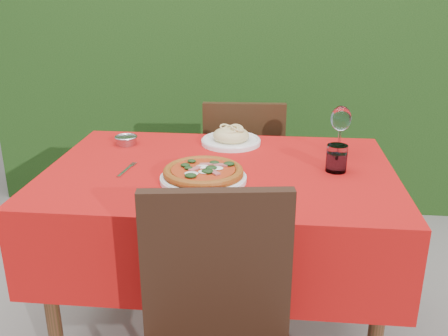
# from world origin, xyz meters

# --- Properties ---
(ground) EXTENTS (60.00, 60.00, 0.00)m
(ground) POSITION_xyz_m (0.00, 0.00, 0.00)
(ground) COLOR #645F5B
(ground) RESTS_ON ground
(hedge) EXTENTS (3.20, 0.55, 1.78)m
(hedge) POSITION_xyz_m (0.00, 1.55, 0.92)
(hedge) COLOR black
(hedge) RESTS_ON ground
(dining_table) EXTENTS (1.26, 0.86, 0.75)m
(dining_table) POSITION_xyz_m (0.00, 0.00, 0.60)
(dining_table) COLOR #4D2918
(dining_table) RESTS_ON ground
(chair_far) EXTENTS (0.41, 0.41, 0.86)m
(chair_far) POSITION_xyz_m (0.05, 0.66, 0.49)
(chair_far) COLOR black
(chair_far) RESTS_ON ground
(pizza_plate) EXTENTS (0.32, 0.32, 0.06)m
(pizza_plate) POSITION_xyz_m (-0.04, -0.13, 0.77)
(pizza_plate) COLOR white
(pizza_plate) RESTS_ON dining_table
(pasta_plate) EXTENTS (0.25, 0.25, 0.07)m
(pasta_plate) POSITION_xyz_m (0.01, 0.30, 0.77)
(pasta_plate) COLOR white
(pasta_plate) RESTS_ON dining_table
(water_glass) EXTENTS (0.07, 0.07, 0.10)m
(water_glass) POSITION_xyz_m (0.42, 0.01, 0.79)
(water_glass) COLOR silver
(water_glass) RESTS_ON dining_table
(wine_glass) EXTENTS (0.08, 0.08, 0.20)m
(wine_glass) POSITION_xyz_m (0.45, 0.20, 0.88)
(wine_glass) COLOR silver
(wine_glass) RESTS_ON dining_table
(fork) EXTENTS (0.04, 0.17, 0.00)m
(fork) POSITION_xyz_m (-0.34, -0.07, 0.75)
(fork) COLOR #B9B9C0
(fork) RESTS_ON dining_table
(steel_ramekin) EXTENTS (0.09, 0.09, 0.03)m
(steel_ramekin) POSITION_xyz_m (-0.42, 0.24, 0.76)
(steel_ramekin) COLOR #ACACB3
(steel_ramekin) RESTS_ON dining_table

